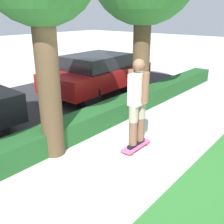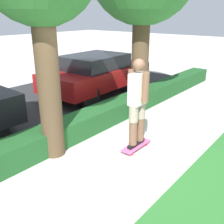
# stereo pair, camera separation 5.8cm
# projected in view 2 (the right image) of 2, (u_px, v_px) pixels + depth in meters

# --- Properties ---
(ground_plane) EXTENTS (60.00, 60.00, 0.00)m
(ground_plane) POSITION_uv_depth(u_px,v_px,m) (129.00, 161.00, 5.09)
(ground_plane) COLOR beige
(street_asphalt) EXTENTS (14.71, 5.00, 0.01)m
(street_asphalt) POSITION_uv_depth(u_px,v_px,m) (12.00, 112.00, 7.58)
(street_asphalt) COLOR #2D2D30
(street_asphalt) RESTS_ON ground_plane
(hedge_row) EXTENTS (14.71, 0.60, 0.49)m
(hedge_row) POSITION_uv_depth(u_px,v_px,m) (72.00, 128.00, 5.95)
(hedge_row) COLOR #1E5123
(hedge_row) RESTS_ON ground_plane
(skateboard) EXTENTS (0.80, 0.24, 0.09)m
(skateboard) POSITION_uv_depth(u_px,v_px,m) (136.00, 146.00, 5.54)
(skateboard) COLOR #DB5B93
(skateboard) RESTS_ON ground_plane
(skater_person) EXTENTS (0.52, 0.47, 1.81)m
(skater_person) POSITION_uv_depth(u_px,v_px,m) (138.00, 101.00, 5.19)
(skater_person) COLOR black
(skater_person) RESTS_ON skateboard
(parked_car_middle) EXTENTS (4.07, 1.93, 1.40)m
(parked_car_middle) POSITION_uv_depth(u_px,v_px,m) (97.00, 73.00, 9.00)
(parked_car_middle) COLOR maroon
(parked_car_middle) RESTS_ON ground_plane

